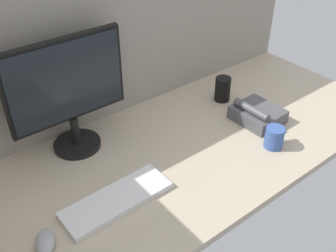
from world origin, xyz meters
The scene contains 8 objects.
ground_plane centered at (0.00, 0.00, -1.50)cm, with size 180.00×80.00×3.00cm, color tan.
cubicle_wall_back centered at (0.05, 37.50, 35.33)cm, with size 180.00×5.50×70.62cm.
monitor centered at (-34.50, 25.14, 24.51)cm, with size 44.47×18.00×43.97cm.
keyboard centered at (-38.39, -10.08, 1.00)cm, with size 37.00×13.00×2.00cm, color silver.
mouse centered at (-63.88, -12.04, 1.70)cm, with size 5.60×9.60×3.40cm, color #99999E.
mug_ceramic_blue centered at (24.96, -22.59, 4.32)cm, with size 10.38×7.18×8.60cm.
mug_black_travel centered at (33.61, 14.37, 5.57)cm, with size 7.04×7.04×11.13cm.
desk_phone centered at (33.29, -6.69, 3.19)cm, with size 17.33×19.30×8.80cm.
Camera 1 is at (-81.30, -91.53, 95.11)cm, focal length 42.12 mm.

